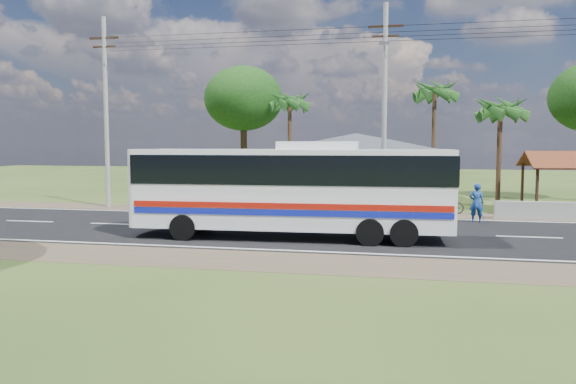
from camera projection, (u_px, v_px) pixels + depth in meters
name	position (u px, v px, depth m)	size (l,w,h in m)	color
ground	(307.00, 230.00, 24.18)	(120.00, 120.00, 0.00)	#294017
road	(307.00, 230.00, 24.18)	(120.00, 16.00, 0.03)	black
house	(356.00, 160.00, 36.44)	(12.40, 10.00, 5.00)	tan
waiting_shed	(576.00, 163.00, 29.63)	(5.20, 4.48, 3.35)	#361F13
concrete_barrier	(570.00, 211.00, 27.20)	(7.00, 0.30, 0.90)	#9E9E99
utility_poles	(378.00, 105.00, 29.48)	(32.80, 2.22, 11.00)	#9E9E99
palm_near	(500.00, 109.00, 32.52)	(2.80, 2.80, 6.70)	#47301E
palm_mid	(435.00, 92.00, 37.48)	(2.80, 2.80, 8.20)	#47301E
palm_far	(290.00, 102.00, 40.02)	(2.80, 2.80, 7.70)	#47301E
tree_behind_house	(244.00, 99.00, 42.73)	(6.00, 6.00, 9.61)	#47301E
coach_bus	(292.00, 183.00, 21.99)	(12.41, 3.10, 3.82)	white
motorcycle	(447.00, 204.00, 30.20)	(0.63, 1.80, 0.95)	black
person	(476.00, 203.00, 26.56)	(0.68, 0.45, 1.87)	navy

